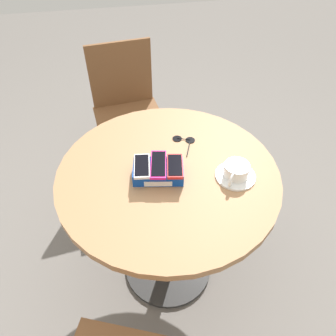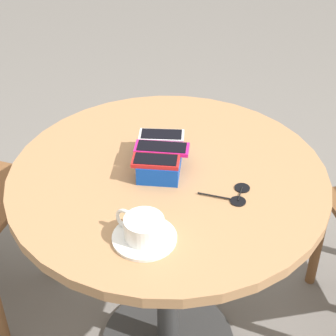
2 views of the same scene
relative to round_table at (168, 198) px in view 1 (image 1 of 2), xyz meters
name	(u,v)px [view 1 (image 1 of 2)]	position (x,y,z in m)	size (l,w,h in m)	color
ground_plane	(168,267)	(0.00, 0.00, -0.57)	(8.00, 8.00, 0.00)	slate
round_table	(168,198)	(0.00, 0.00, 0.00)	(0.84, 0.84, 0.72)	#2D2D2D
phone_box	(158,171)	(-0.04, -0.02, 0.18)	(0.20, 0.14, 0.05)	#0F42AD
phone_white	(142,166)	(-0.10, -0.01, 0.21)	(0.07, 0.13, 0.01)	silver
phone_magenta	(158,165)	(-0.04, -0.01, 0.21)	(0.08, 0.15, 0.01)	#D11975
phone_red	(175,166)	(0.02, -0.03, 0.21)	(0.08, 0.13, 0.01)	red
saucer	(235,176)	(0.24, -0.07, 0.15)	(0.15, 0.15, 0.01)	white
coffee_cup	(236,171)	(0.24, -0.07, 0.18)	(0.10, 0.11, 0.06)	white
sunglasses	(184,141)	(0.10, 0.17, 0.15)	(0.09, 0.14, 0.01)	black
chair_far_side	(128,113)	(-0.09, 0.81, -0.13)	(0.44, 0.44, 0.83)	brown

